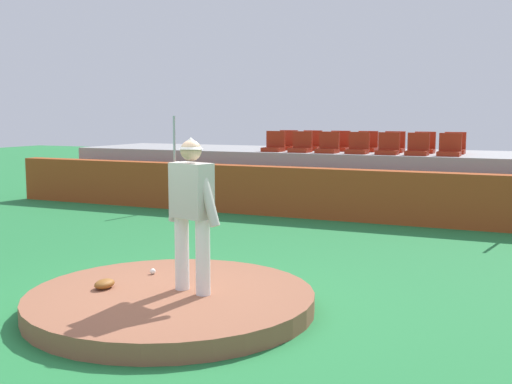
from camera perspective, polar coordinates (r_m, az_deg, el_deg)
ground_plane at (r=7.56m, az=-7.70°, el=-10.55°), size 60.00×60.00×0.00m
pitchers_mound at (r=7.52m, az=-7.71°, el=-9.75°), size 3.35×3.35×0.22m
pitcher at (r=7.25m, az=-5.86°, el=-1.02°), size 0.81×0.40×1.80m
baseball at (r=8.32m, az=-9.34°, el=-7.11°), size 0.07×0.07×0.07m
fielding_glove at (r=7.77m, az=-13.57°, el=-8.10°), size 0.21×0.31×0.11m
brick_barrier at (r=13.74m, az=7.73°, el=-0.22°), size 17.49×0.40×1.11m
fence_post_left at (r=15.35m, az=-7.41°, el=4.74°), size 0.06×0.06×1.14m
bleacher_platform at (r=15.85m, az=10.00°, el=1.18°), size 15.34×3.04×1.37m
stadium_chair_0 at (r=15.51m, az=1.66°, el=4.27°), size 0.48×0.44×0.50m
stadium_chair_1 at (r=15.23m, az=4.11°, el=4.21°), size 0.48×0.44×0.50m
stadium_chair_2 at (r=15.01m, az=6.55°, el=4.14°), size 0.48×0.44×0.50m
stadium_chair_3 at (r=14.83m, az=9.22°, el=4.06°), size 0.48×0.44×0.50m
stadium_chair_4 at (r=14.64m, az=11.88°, el=3.96°), size 0.48×0.44×0.50m
stadium_chair_5 at (r=14.51m, az=14.43°, el=3.87°), size 0.48×0.44×0.50m
stadium_chair_6 at (r=14.45m, az=17.14°, el=3.76°), size 0.48×0.44×0.50m
stadium_chair_7 at (r=16.30m, az=2.86°, el=4.40°), size 0.48×0.44×0.50m
stadium_chair_8 at (r=16.10m, az=5.06°, el=4.35°), size 0.48×0.44×0.50m
stadium_chair_9 at (r=15.86m, az=7.58°, el=4.28°), size 0.48×0.44×0.50m
stadium_chair_10 at (r=15.69m, az=10.04°, el=4.20°), size 0.48×0.44×0.50m
stadium_chair_11 at (r=15.55m, az=12.41°, el=4.12°), size 0.48×0.44×0.50m
stadium_chair_12 at (r=15.40m, az=15.01°, el=4.02°), size 0.48×0.44×0.50m
stadium_chair_13 at (r=15.30m, az=17.55°, el=3.91°), size 0.48×0.44×0.50m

